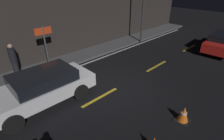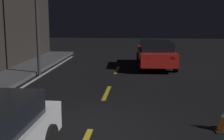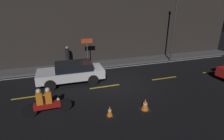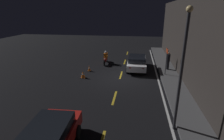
{
  "view_description": "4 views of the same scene",
  "coord_description": "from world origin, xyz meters",
  "px_view_note": "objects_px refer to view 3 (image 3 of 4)",
  "views": [
    {
      "loc": [
        -5.04,
        -4.88,
        4.63
      ],
      "look_at": [
        0.25,
        0.54,
        0.71
      ],
      "focal_mm": 28.0,
      "sensor_mm": 36.0,
      "label": 1
    },
    {
      "loc": [
        -7.04,
        -1.19,
        2.75
      ],
      "look_at": [
        0.95,
        -0.43,
        1.29
      ],
      "focal_mm": 50.0,
      "sensor_mm": 36.0,
      "label": 2
    },
    {
      "loc": [
        -3.7,
        -9.95,
        5.03
      ],
      "look_at": [
        -0.34,
        0.55,
        0.89
      ],
      "focal_mm": 28.0,
      "sensor_mm": 36.0,
      "label": 3
    },
    {
      "loc": [
        14.0,
        1.39,
        5.52
      ],
      "look_at": [
        0.9,
        -0.55,
        1.09
      ],
      "focal_mm": 28.0,
      "sensor_mm": 36.0,
      "label": 4
    }
  ],
  "objects_px": {
    "traffic_cone_near": "(110,111)",
    "street_lamp": "(174,26)",
    "shop_sign": "(87,47)",
    "motorcycle": "(46,102)",
    "traffic_cone_mid": "(145,105)",
    "pedestrian": "(68,56)",
    "sedan_white": "(72,72)"
  },
  "relations": [
    {
      "from": "traffic_cone_near",
      "to": "pedestrian",
      "type": "relative_size",
      "value": 0.32
    },
    {
      "from": "motorcycle",
      "to": "street_lamp",
      "type": "xyz_separation_m",
      "value": [
        10.82,
        5.44,
        2.58
      ]
    },
    {
      "from": "traffic_cone_mid",
      "to": "pedestrian",
      "type": "bearing_deg",
      "value": 112.66
    },
    {
      "from": "traffic_cone_mid",
      "to": "street_lamp",
      "type": "xyz_separation_m",
      "value": [
        6.09,
        6.57,
        2.93
      ]
    },
    {
      "from": "traffic_cone_mid",
      "to": "pedestrian",
      "type": "xyz_separation_m",
      "value": [
        -3.17,
        7.59,
        0.72
      ]
    },
    {
      "from": "sedan_white",
      "to": "pedestrian",
      "type": "relative_size",
      "value": 2.55
    },
    {
      "from": "motorcycle",
      "to": "traffic_cone_near",
      "type": "height_order",
      "value": "motorcycle"
    },
    {
      "from": "shop_sign",
      "to": "motorcycle",
      "type": "bearing_deg",
      "value": -117.51
    },
    {
      "from": "sedan_white",
      "to": "pedestrian",
      "type": "height_order",
      "value": "pedestrian"
    },
    {
      "from": "shop_sign",
      "to": "traffic_cone_mid",
      "type": "bearing_deg",
      "value": -77.46
    },
    {
      "from": "motorcycle",
      "to": "street_lamp",
      "type": "relative_size",
      "value": 0.4
    },
    {
      "from": "traffic_cone_near",
      "to": "shop_sign",
      "type": "height_order",
      "value": "shop_sign"
    },
    {
      "from": "sedan_white",
      "to": "traffic_cone_near",
      "type": "height_order",
      "value": "sedan_white"
    },
    {
      "from": "traffic_cone_mid",
      "to": "street_lamp",
      "type": "bearing_deg",
      "value": 47.17
    },
    {
      "from": "traffic_cone_near",
      "to": "pedestrian",
      "type": "bearing_deg",
      "value": 99.86
    },
    {
      "from": "pedestrian",
      "to": "sedan_white",
      "type": "bearing_deg",
      "value": -89.8
    },
    {
      "from": "sedan_white",
      "to": "motorcycle",
      "type": "bearing_deg",
      "value": 66.07
    },
    {
      "from": "pedestrian",
      "to": "street_lamp",
      "type": "bearing_deg",
      "value": -6.28
    },
    {
      "from": "sedan_white",
      "to": "traffic_cone_mid",
      "type": "relative_size",
      "value": 7.02
    },
    {
      "from": "street_lamp",
      "to": "motorcycle",
      "type": "bearing_deg",
      "value": -153.32
    },
    {
      "from": "traffic_cone_near",
      "to": "street_lamp",
      "type": "xyz_separation_m",
      "value": [
        7.95,
        6.54,
        2.96
      ]
    },
    {
      "from": "motorcycle",
      "to": "pedestrian",
      "type": "bearing_deg",
      "value": 74.97
    },
    {
      "from": "shop_sign",
      "to": "sedan_white",
      "type": "bearing_deg",
      "value": -121.47
    },
    {
      "from": "pedestrian",
      "to": "shop_sign",
      "type": "distance_m",
      "value": 1.83
    },
    {
      "from": "sedan_white",
      "to": "pedestrian",
      "type": "xyz_separation_m",
      "value": [
        -0.01,
        3.0,
        0.26
      ]
    },
    {
      "from": "motorcycle",
      "to": "traffic_cone_mid",
      "type": "relative_size",
      "value": 3.66
    },
    {
      "from": "traffic_cone_near",
      "to": "traffic_cone_mid",
      "type": "relative_size",
      "value": 0.89
    },
    {
      "from": "pedestrian",
      "to": "shop_sign",
      "type": "xyz_separation_m",
      "value": [
        1.58,
        -0.44,
        0.81
      ]
    },
    {
      "from": "traffic_cone_near",
      "to": "sedan_white",
      "type": "bearing_deg",
      "value": 105.94
    },
    {
      "from": "pedestrian",
      "to": "traffic_cone_mid",
      "type": "bearing_deg",
      "value": -67.34
    },
    {
      "from": "traffic_cone_mid",
      "to": "shop_sign",
      "type": "relative_size",
      "value": 0.26
    },
    {
      "from": "shop_sign",
      "to": "street_lamp",
      "type": "height_order",
      "value": "street_lamp"
    }
  ]
}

